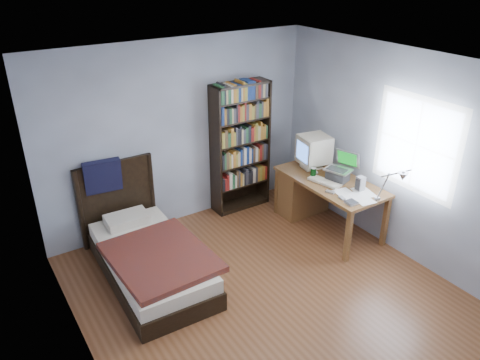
{
  "coord_description": "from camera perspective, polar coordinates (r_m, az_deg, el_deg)",
  "views": [
    {
      "loc": [
        -2.48,
        -3.22,
        3.43
      ],
      "look_at": [
        0.18,
        0.91,
        1.02
      ],
      "focal_mm": 35.0,
      "sensor_mm": 36.0,
      "label": 1
    }
  ],
  "objects": [
    {
      "name": "room",
      "position": [
        4.62,
        4.51,
        -2.05
      ],
      "size": [
        4.2,
        4.24,
        2.5
      ],
      "color": "brown",
      "rests_on": "ground"
    },
    {
      "name": "desk",
      "position": [
        6.65,
        8.35,
        -1.13
      ],
      "size": [
        0.75,
        1.51,
        0.73
      ],
      "color": "brown",
      "rests_on": "floor"
    },
    {
      "name": "crt_monitor",
      "position": [
        6.47,
        8.9,
        3.66
      ],
      "size": [
        0.46,
        0.43,
        0.47
      ],
      "color": "beige",
      "rests_on": "desk"
    },
    {
      "name": "laptop",
      "position": [
        6.21,
        11.97,
        0.88
      ],
      "size": [
        0.41,
        0.38,
        0.39
      ],
      "color": "#2D2D30",
      "rests_on": "desk"
    },
    {
      "name": "desk_lamp",
      "position": [
        5.41,
        18.82,
        0.16
      ],
      "size": [
        0.22,
        0.48,
        0.57
      ],
      "color": "#99999E",
      "rests_on": "desk"
    },
    {
      "name": "keyboard",
      "position": [
        6.14,
        10.27,
        -0.22
      ],
      "size": [
        0.26,
        0.46,
        0.04
      ],
      "primitive_type": "cube",
      "rotation": [
        0.0,
        0.07,
        0.23
      ],
      "color": "beige",
      "rests_on": "desk"
    },
    {
      "name": "speaker",
      "position": [
        6.02,
        14.46,
        -0.42
      ],
      "size": [
        0.09,
        0.09,
        0.18
      ],
      "primitive_type": "cube",
      "rotation": [
        0.0,
        0.0,
        0.02
      ],
      "color": "gray",
      "rests_on": "desk"
    },
    {
      "name": "soda_can",
      "position": [
        6.25,
        8.92,
        0.87
      ],
      "size": [
        0.07,
        0.07,
        0.13
      ],
      "primitive_type": "cylinder",
      "color": "#07350D",
      "rests_on": "desk"
    },
    {
      "name": "mouse",
      "position": [
        6.4,
        9.15,
        0.99
      ],
      "size": [
        0.06,
        0.1,
        0.03
      ],
      "primitive_type": "ellipsoid",
      "color": "silver",
      "rests_on": "desk"
    },
    {
      "name": "phone_silver",
      "position": [
        5.91,
        10.93,
        -1.44
      ],
      "size": [
        0.1,
        0.12,
        0.02
      ],
      "primitive_type": "cube",
      "rotation": [
        0.0,
        0.0,
        0.42
      ],
      "color": "silver",
      "rests_on": "desk"
    },
    {
      "name": "phone_grey",
      "position": [
        5.79,
        12.33,
        -2.16
      ],
      "size": [
        0.06,
        0.1,
        0.02
      ],
      "primitive_type": "cube",
      "rotation": [
        0.0,
        0.0,
        -0.19
      ],
      "color": "gray",
      "rests_on": "desk"
    },
    {
      "name": "external_drive",
      "position": [
        5.71,
        13.41,
        -2.7
      ],
      "size": [
        0.13,
        0.13,
        0.03
      ],
      "primitive_type": "cube",
      "rotation": [
        0.0,
        0.0,
        -0.05
      ],
      "color": "gray",
      "rests_on": "desk"
    },
    {
      "name": "bookshelf",
      "position": [
        6.62,
        0.05,
        4.0
      ],
      "size": [
        0.84,
        0.3,
        1.86
      ],
      "color": "black",
      "rests_on": "floor"
    },
    {
      "name": "bed",
      "position": [
        5.6,
        -11.23,
        -8.92
      ],
      "size": [
        1.06,
        2.04,
        1.16
      ],
      "color": "black",
      "rests_on": "floor"
    }
  ]
}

